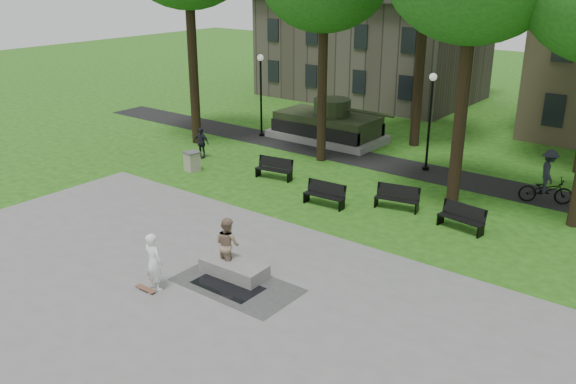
{
  "coord_description": "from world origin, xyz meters",
  "views": [
    {
      "loc": [
        12.5,
        -14.27,
        9.36
      ],
      "look_at": [
        -0.63,
        2.72,
        1.4
      ],
      "focal_mm": 38.0,
      "sensor_mm": 36.0,
      "label": 1
    }
  ],
  "objects_px": {
    "concrete_block": "(234,268)",
    "skateboarder": "(153,262)",
    "cyclist": "(547,182)",
    "friend_watching": "(228,244)",
    "park_bench_0": "(275,168)",
    "trash_bin": "(192,161)"
  },
  "relations": [
    {
      "from": "skateboarder",
      "to": "park_bench_0",
      "type": "xyz_separation_m",
      "value": [
        -3.68,
        10.44,
        -0.43
      ]
    },
    {
      "from": "concrete_block",
      "to": "cyclist",
      "type": "xyz_separation_m",
      "value": [
        5.99,
        12.77,
        0.7
      ]
    },
    {
      "from": "skateboarder",
      "to": "cyclist",
      "type": "bearing_deg",
      "value": -116.52
    },
    {
      "from": "friend_watching",
      "to": "trash_bin",
      "type": "height_order",
      "value": "friend_watching"
    },
    {
      "from": "park_bench_0",
      "to": "trash_bin",
      "type": "bearing_deg",
      "value": -167.78
    },
    {
      "from": "friend_watching",
      "to": "park_bench_0",
      "type": "bearing_deg",
      "value": -51.02
    },
    {
      "from": "friend_watching",
      "to": "park_bench_0",
      "type": "xyz_separation_m",
      "value": [
        -4.58,
        8.12,
        -0.41
      ]
    },
    {
      "from": "trash_bin",
      "to": "skateboarder",
      "type": "bearing_deg",
      "value": -49.43
    },
    {
      "from": "concrete_block",
      "to": "skateboarder",
      "type": "xyz_separation_m",
      "value": [
        -1.29,
        -2.17,
        0.71
      ]
    },
    {
      "from": "skateboarder",
      "to": "park_bench_0",
      "type": "bearing_deg",
      "value": -71.12
    },
    {
      "from": "park_bench_0",
      "to": "cyclist",
      "type": "bearing_deg",
      "value": 12.87
    },
    {
      "from": "concrete_block",
      "to": "skateboarder",
      "type": "bearing_deg",
      "value": -120.72
    },
    {
      "from": "park_bench_0",
      "to": "concrete_block",
      "type": "bearing_deg",
      "value": -68.41
    },
    {
      "from": "concrete_block",
      "to": "cyclist",
      "type": "bearing_deg",
      "value": 64.86
    },
    {
      "from": "concrete_block",
      "to": "cyclist",
      "type": "distance_m",
      "value": 14.12
    },
    {
      "from": "concrete_block",
      "to": "park_bench_0",
      "type": "xyz_separation_m",
      "value": [
        -4.97,
        8.27,
        0.28
      ]
    },
    {
      "from": "concrete_block",
      "to": "park_bench_0",
      "type": "bearing_deg",
      "value": 121.02
    },
    {
      "from": "friend_watching",
      "to": "park_bench_0",
      "type": "relative_size",
      "value": 0.99
    },
    {
      "from": "concrete_block",
      "to": "park_bench_0",
      "type": "relative_size",
      "value": 1.19
    },
    {
      "from": "friend_watching",
      "to": "cyclist",
      "type": "height_order",
      "value": "cyclist"
    },
    {
      "from": "park_bench_0",
      "to": "friend_watching",
      "type": "bearing_deg",
      "value": -70.03
    },
    {
      "from": "concrete_block",
      "to": "cyclist",
      "type": "height_order",
      "value": "cyclist"
    }
  ]
}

